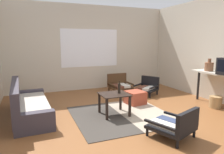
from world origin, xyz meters
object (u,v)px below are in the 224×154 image
ottoman_orange (135,98)px  wicker_basket (216,102)px  armchair_striped_foreground (175,125)px  glass_bottle (119,88)px  coffee_table (114,98)px  armchair_corner (147,86)px  armchair_by_window (119,84)px  clay_vase (209,66)px  couch (28,106)px

ottoman_orange → wicker_basket: ottoman_orange is taller
armchair_striped_foreground → glass_bottle: bearing=105.3°
coffee_table → glass_bottle: (0.12, 0.01, 0.21)m
coffee_table → armchair_corner: size_ratio=0.77×
armchair_by_window → clay_vase: 2.57m
armchair_striped_foreground → wicker_basket: bearing=25.5°
armchair_striped_foreground → armchair_by_window: bearing=82.3°
armchair_striped_foreground → wicker_basket: (1.93, 0.92, -0.09)m
ottoman_orange → wicker_basket: (1.63, -0.97, -0.03)m
armchair_by_window → armchair_striped_foreground: armchair_by_window is taller
coffee_table → armchair_by_window: bearing=63.0°
clay_vase → glass_bottle: size_ratio=1.17×
armchair_by_window → wicker_basket: armchair_by_window is taller
ottoman_orange → glass_bottle: size_ratio=1.60×
couch → coffee_table: (1.70, -0.56, 0.14)m
armchair_striped_foreground → wicker_basket: size_ratio=2.90×
armchair_corner → armchair_striped_foreground: bearing=-112.6°
coffee_table → wicker_basket: 2.48m
armchair_striped_foreground → glass_bottle: glass_bottle is taller
glass_bottle → couch: bearing=163.3°
couch → ottoman_orange: (2.50, -0.03, -0.06)m
armchair_corner → wicker_basket: (0.84, -1.68, -0.10)m
couch → wicker_basket: bearing=-13.7°
couch → wicker_basket: (4.13, -1.00, -0.09)m
armchair_striped_foreground → glass_bottle: 1.47m
ottoman_orange → wicker_basket: bearing=-30.7°
clay_vase → armchair_striped_foreground: bearing=-147.3°
armchair_by_window → armchair_corner: (0.65, -0.58, -0.01)m
couch → glass_bottle: 1.94m
couch → clay_vase: size_ratio=6.29×
armchair_striped_foreground → armchair_corner: size_ratio=1.06×
armchair_by_window → wicker_basket: bearing=-56.5°
armchair_striped_foreground → glass_bottle: size_ratio=3.03×
armchair_by_window → clay_vase: (1.65, -1.85, 0.69)m
armchair_corner → glass_bottle: 1.94m
armchair_corner → wicker_basket: bearing=-63.4°
armchair_corner → armchair_by_window: bearing=138.4°
armchair_by_window → armchair_striped_foreground: bearing=-97.7°
glass_bottle → clay_vase: bearing=-1.0°
armchair_corner → wicker_basket: armchair_corner is taller
armchair_striped_foreground → glass_bottle: (-0.38, 1.38, 0.35)m
armchair_corner → ottoman_orange: armchair_corner is taller
coffee_table → wicker_basket: bearing=-10.4°
couch → wicker_basket: size_ratio=7.04×
armchair_by_window → ottoman_orange: (-0.14, -1.29, -0.09)m
clay_vase → armchair_corner: bearing=128.1°
clay_vase → wicker_basket: (-0.15, -0.42, -0.80)m
armchair_striped_foreground → ottoman_orange: 1.91m
couch → ottoman_orange: bearing=-0.8°
couch → clay_vase: (4.28, -0.59, 0.71)m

